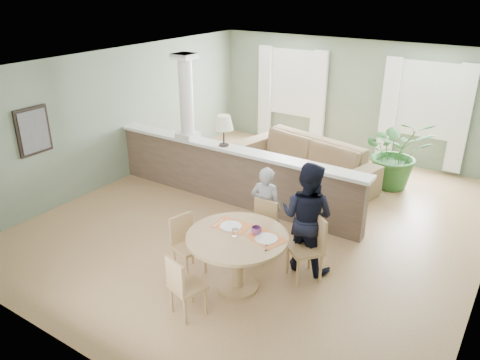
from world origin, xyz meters
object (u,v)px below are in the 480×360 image
Objects in this scene: houseplant at (397,152)px; chair_near at (183,285)px; sofa at (302,162)px; chair_side at (186,242)px; child_person at (266,208)px; dining_table at (238,247)px; chair_far_boy at (262,227)px; chair_far_man at (310,245)px; man_person at (307,217)px.

chair_near is (-1.00, -5.46, -0.27)m from houseplant.
sofa is 3.83m from chair_side.
child_person reaches higher than chair_side.
dining_table is (-0.76, -4.59, -0.08)m from houseplant.
houseplant is at bearing -83.40° from chair_near.
chair_far_boy is at bearing -103.96° from houseplant.
dining_table is (0.91, -3.76, 0.21)m from sofa.
chair_far_man is at bearing -10.67° from chair_far_boy.
chair_near is 2.02m from child_person.
houseplant is at bearing 127.39° from chair_far_man.
man_person is at bearing -37.52° from chair_side.
sofa is at bearing -153.56° from houseplant.
dining_table is 0.92m from chair_near.
chair_far_boy reaches higher than chair_side.
chair_far_man is at bearing -48.71° from sofa.
sofa is 3.54× the size of chair_side.
chair_near is at bearing -126.95° from chair_side.
dining_table is 0.87m from chair_side.
houseplant is 3.59m from child_person.
chair_far_man is at bearing 129.42° from man_person.
chair_far_man is at bearing -90.93° from houseplant.
chair_side is (-0.61, 0.80, 0.01)m from chair_near.
chair_near is at bearing 80.63° from child_person.
dining_table reaches higher than chair_side.
chair_side is at bearing -76.05° from sofa.
chair_far_boy is (0.75, -2.87, 0.04)m from sofa.
dining_table is 1.01× the size of child_person.
dining_table is at bearing -69.82° from chair_side.
chair_far_man is (0.86, -0.13, 0.04)m from chair_far_boy.
child_person reaches higher than chair_far_boy.
sofa is 2.26× the size of dining_table.
chair_side is at bearing -128.02° from chair_far_boy.
chair_far_boy is at bearing -75.69° from chair_near.
chair_far_man reaches higher than dining_table.
houseplant reaches higher than chair_far_boy.
houseplant is 1.66× the size of chair_far_boy.
houseplant reaches higher than chair_side.
chair_far_boy is 1.76m from chair_near.
houseplant is 1.74× the size of chair_near.
sofa is 3.45× the size of chair_far_boy.
sofa is 2.71m from child_person.
dining_table reaches higher than chair_far_boy.
child_person is (0.66, -2.61, 0.23)m from sofa.
chair_near is (-0.94, -1.63, -0.06)m from chair_far_man.
dining_table is 1.18m from child_person.
child_person is (-0.94, 0.38, 0.15)m from chair_far_man.
chair_far_boy is at bearing 100.12° from dining_table.
man_person reaches higher than chair_far_man.
chair_far_boy is at bearing 99.02° from child_person.
child_person is 0.82m from man_person.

